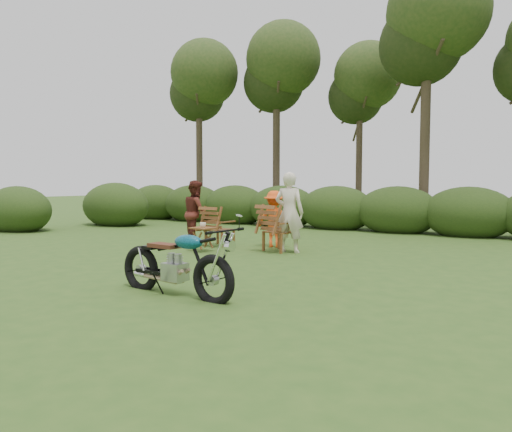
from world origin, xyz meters
The scene contains 10 objects.
ground centered at (0.00, 0.00, 0.00)m, with size 80.00×80.00×0.00m, color #2D4E1A.
tree_line centered at (0.50, 9.74, 3.81)m, with size 22.52×11.62×8.14m.
motorcycle centered at (0.05, -0.89, 0.00)m, with size 1.93×0.73×1.10m, color #0C7C9D, non-canonical shape.
lawn_chair_right centered at (-0.87, 3.48, 0.00)m, with size 0.70×0.70×1.02m, color brown, non-canonical shape.
lawn_chair_left centered at (-2.55, 3.52, 0.00)m, with size 0.64×0.64×0.93m, color brown, non-canonical shape.
side_table centered at (-2.25, 2.53, 0.26)m, with size 0.51×0.43×0.53m, color #5C3517, non-canonical shape.
cup centered at (-2.29, 2.57, 0.58)m, with size 0.14×0.14×0.11m, color #F2EAC7.
adult_a centered at (-0.61, 3.44, 0.00)m, with size 0.63×0.41×1.73m, color beige.
adult_b centered at (-3.12, 3.35, 0.00)m, with size 0.76×0.59×1.55m, color #562018.
child centered at (-1.34, 4.02, 0.00)m, with size 0.85×0.49×1.31m, color #F75217.
Camera 1 is at (4.60, -5.88, 1.53)m, focal length 35.00 mm.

